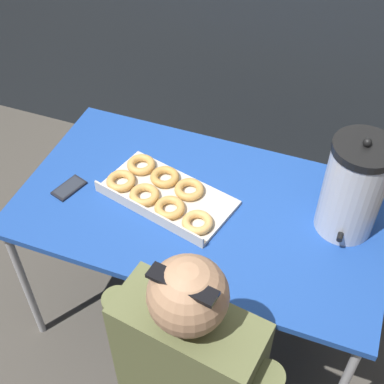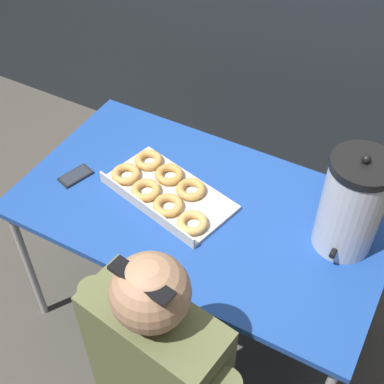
% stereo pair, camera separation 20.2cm
% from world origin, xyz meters
% --- Properties ---
extents(ground_plane, '(12.00, 12.00, 0.00)m').
position_xyz_m(ground_plane, '(0.00, 0.00, 0.00)').
color(ground_plane, '#4C473F').
extents(folding_table, '(1.42, 0.80, 0.76)m').
position_xyz_m(folding_table, '(0.00, 0.00, 0.71)').
color(folding_table, '#1E479E').
rests_on(folding_table, ground).
extents(donut_box, '(0.56, 0.38, 0.05)m').
position_xyz_m(donut_box, '(-0.16, -0.01, 0.78)').
color(donut_box, beige).
rests_on(donut_box, folding_table).
extents(coffee_urn, '(0.22, 0.24, 0.42)m').
position_xyz_m(coffee_urn, '(0.52, 0.09, 0.95)').
color(coffee_urn, silver).
rests_on(coffee_urn, folding_table).
extents(cell_phone, '(0.11, 0.15, 0.01)m').
position_xyz_m(cell_phone, '(-0.52, -0.10, 0.76)').
color(cell_phone, black).
rests_on(cell_phone, folding_table).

